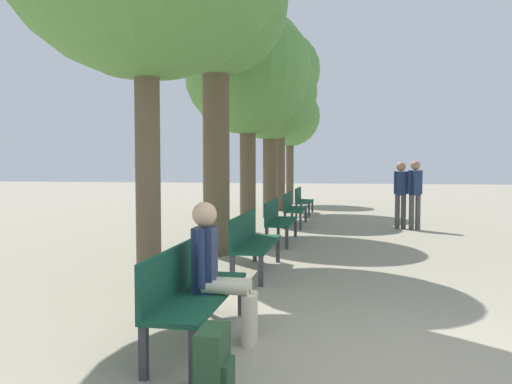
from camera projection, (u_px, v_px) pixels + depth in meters
The scene contains 15 objects.
ground_plane at pixel (393, 376), 3.74m from camera, with size 80.00×80.00×0.00m, color gray.
bench_row_0 at pixel (191, 286), 4.45m from camera, with size 0.47×1.77×0.86m.
bench_row_1 at pixel (251, 238), 7.34m from camera, with size 0.47×1.77×0.86m.
bench_row_2 at pixel (278, 218), 10.22m from camera, with size 0.47×1.77×0.86m.
bench_row_3 at pixel (293, 206), 13.10m from camera, with size 0.47×1.77×0.86m.
bench_row_4 at pixel (302, 199), 15.99m from camera, with size 0.47×1.77×0.86m.
tree_row_1 at pixel (216, 10), 8.61m from camera, with size 2.53×2.53×5.66m.
tree_row_2 at pixel (248, 72), 11.49m from camera, with size 2.94×2.94×5.23m.
tree_row_3 at pixel (270, 93), 14.82m from camera, with size 2.84×2.84×5.19m.
tree_row_4 at pixel (280, 73), 17.18m from camera, with size 2.75×2.75×6.21m.
tree_row_5 at pixel (290, 117), 20.39m from camera, with size 2.44×2.44×4.80m.
person_seated at pixel (217, 267), 4.45m from camera, with size 0.58×0.33×1.25m.
backpack at pixel (214, 366), 3.31m from camera, with size 0.21×0.33×0.50m.
pedestrian_near at pixel (401, 191), 12.39m from camera, with size 0.34×0.23×1.66m.
pedestrian_mid at pixel (415, 190), 12.16m from camera, with size 0.34×0.29×1.70m.
Camera 1 is at (-0.37, -3.78, 1.58)m, focal length 35.00 mm.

